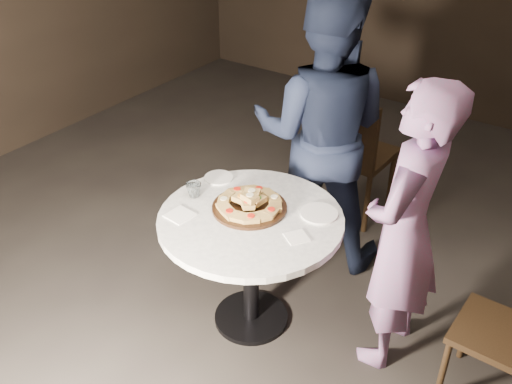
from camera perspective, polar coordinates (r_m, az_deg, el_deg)
floor at (r=3.64m, az=-0.35°, el=-11.15°), size 7.00×7.00×0.00m
table at (r=3.14m, az=-0.53°, el=-4.57°), size 1.03×1.03×0.76m
serving_board at (r=3.12m, az=-0.66°, el=-1.55°), size 0.48×0.48×0.02m
focaccia_pile at (r=3.10m, az=-0.65°, el=-0.99°), size 0.36×0.37×0.10m
plate_left at (r=3.40m, az=-3.75°, el=1.44°), size 0.22×0.22×0.01m
plate_right at (r=3.09m, az=6.32°, el=-2.14°), size 0.22×0.22×0.01m
water_glass at (r=3.23m, az=-6.24°, el=0.20°), size 0.11×0.11×0.08m
napkin_near at (r=3.09m, az=-7.62°, el=-2.30°), size 0.14×0.14×0.01m
napkin_far at (r=2.91m, az=4.09°, el=-4.53°), size 0.15×0.15×0.01m
chair_far at (r=4.15m, az=9.66°, el=4.21°), size 0.48×0.50×1.00m
diner_navy at (r=3.59m, az=6.53°, el=5.92°), size 1.08×0.97×1.83m
diner_teal at (r=2.94m, az=14.60°, el=-3.91°), size 0.40×0.60×1.62m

